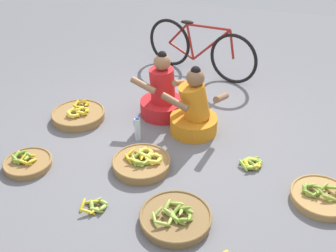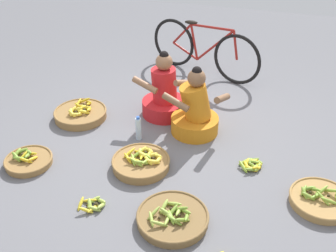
{
  "view_description": "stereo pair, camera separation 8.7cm",
  "coord_description": "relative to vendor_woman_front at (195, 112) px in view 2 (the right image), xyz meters",
  "views": [
    {
      "loc": [
        0.88,
        -3.37,
        2.49
      ],
      "look_at": [
        0.0,
        -0.2,
        0.35
      ],
      "focal_mm": 43.18,
      "sensor_mm": 36.0,
      "label": 1
    },
    {
      "loc": [
        0.96,
        -3.35,
        2.49
      ],
      "look_at": [
        0.0,
        -0.2,
        0.35
      ],
      "focal_mm": 43.18,
      "sensor_mm": 36.0,
      "label": 2
    }
  ],
  "objects": [
    {
      "name": "vendor_woman_front",
      "position": [
        0.0,
        0.0,
        0.0
      ],
      "size": [
        0.66,
        0.53,
        0.78
      ],
      "color": "orange",
      "rests_on": "ground"
    },
    {
      "name": "banana_basket_front_right",
      "position": [
        0.15,
        -1.36,
        -0.2
      ],
      "size": [
        0.6,
        0.6,
        0.15
      ],
      "color": "brown",
      "rests_on": "ground"
    },
    {
      "name": "banana_basket_near_bicycle",
      "position": [
        -0.35,
        -0.76,
        -0.19
      ],
      "size": [
        0.57,
        0.57,
        0.16
      ],
      "color": "olive",
      "rests_on": "ground"
    },
    {
      "name": "ground_plane",
      "position": [
        -0.16,
        -0.3,
        -0.25
      ],
      "size": [
        10.0,
        10.0,
        0.0
      ],
      "primitive_type": "plane",
      "color": "slate"
    },
    {
      "name": "loose_bananas_mid_right",
      "position": [
        -0.56,
        -1.4,
        -0.22
      ],
      "size": [
        0.23,
        0.22,
        0.09
      ],
      "color": "#9EB747",
      "rests_on": "ground"
    },
    {
      "name": "water_bottle",
      "position": [
        -0.54,
        -0.31,
        -0.12
      ],
      "size": [
        0.06,
        0.06,
        0.28
      ],
      "color": "silver",
      "rests_on": "ground"
    },
    {
      "name": "banana_basket_back_center",
      "position": [
        1.32,
        -0.78,
        -0.2
      ],
      "size": [
        0.55,
        0.55,
        0.15
      ],
      "color": "#A87F47",
      "rests_on": "ground"
    },
    {
      "name": "bicycle_leaning",
      "position": [
        -0.25,
        1.48,
        0.11
      ],
      "size": [
        1.62,
        0.61,
        0.73
      ],
      "color": "black",
      "rests_on": "ground"
    },
    {
      "name": "banana_basket_back_right",
      "position": [
        -1.43,
        -1.04,
        -0.21
      ],
      "size": [
        0.47,
        0.47,
        0.14
      ],
      "color": "olive",
      "rests_on": "ground"
    },
    {
      "name": "banana_basket_near_vendor",
      "position": [
        -1.34,
        -0.11,
        -0.19
      ],
      "size": [
        0.61,
        0.61,
        0.17
      ],
      "color": "olive",
      "rests_on": "ground"
    },
    {
      "name": "vendor_woman_behind",
      "position": [
        -0.43,
        0.26,
        0.0
      ],
      "size": [
        0.68,
        0.53,
        0.79
      ],
      "color": "red",
      "rests_on": "ground"
    },
    {
      "name": "loose_bananas_front_center",
      "position": [
        0.69,
        -0.44,
        -0.22
      ],
      "size": [
        0.25,
        0.25,
        0.08
      ],
      "color": "#8CAD38",
      "rests_on": "ground"
    }
  ]
}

